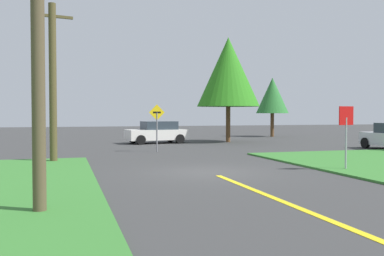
{
  "coord_description": "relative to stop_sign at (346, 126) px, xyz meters",
  "views": [
    {
      "loc": [
        -5.13,
        -15.12,
        2.16
      ],
      "look_at": [
        0.78,
        4.89,
        1.48
      ],
      "focal_mm": 40.31,
      "sensor_mm": 36.0,
      "label": 1
    }
  ],
  "objects": [
    {
      "name": "ground_plane",
      "position": [
        -5.13,
        1.1,
        -1.71
      ],
      "size": [
        120.0,
        120.0,
        0.0
      ],
      "primitive_type": "plane",
      "color": "#383838"
    },
    {
      "name": "lane_stripe_center",
      "position": [
        -5.13,
        -6.9,
        -1.71
      ],
      "size": [
        0.2,
        14.0,
        0.01
      ],
      "primitive_type": "cube",
      "color": "yellow",
      "rests_on": "ground"
    },
    {
      "name": "stop_sign",
      "position": [
        0.0,
        0.0,
        0.0
      ],
      "size": [
        0.71,
        0.16,
        2.45
      ],
      "rotation": [
        0.0,
        0.0,
        3.31
      ],
      "color": "#9EA0A8",
      "rests_on": "ground"
    },
    {
      "name": "car_approaching_junction",
      "position": [
        -3.75,
        17.09,
        -0.91
      ],
      "size": [
        4.58,
        2.6,
        1.62
      ],
      "rotation": [
        0.0,
        0.0,
        3.27
      ],
      "color": "white",
      "rests_on": "ground"
    },
    {
      "name": "utility_pole_near",
      "position": [
        -10.79,
        -4.24,
        2.64
      ],
      "size": [
        1.8,
        0.3,
        8.46
      ],
      "color": "brown",
      "rests_on": "ground"
    },
    {
      "name": "utility_pole_mid",
      "position": [
        -10.75,
        6.05,
        1.9
      ],
      "size": [
        1.79,
        0.48,
        7.04
      ],
      "color": "#4E4426",
      "rests_on": "ground"
    },
    {
      "name": "direction_sign",
      "position": [
        -5.25,
        9.95,
        -0.03
      ],
      "size": [
        0.91,
        0.08,
        2.7
      ],
      "color": "slate",
      "rests_on": "ground"
    },
    {
      "name": "oak_tree_left",
      "position": [
        8.66,
        23.06,
        2.18
      ],
      "size": [
        3.07,
        3.07,
        5.61
      ],
      "color": "brown",
      "rests_on": "ground"
    },
    {
      "name": "pine_tree_center",
      "position": [
        1.75,
        16.84,
        3.65
      ],
      "size": [
        4.8,
        4.8,
        8.02
      ],
      "color": "brown",
      "rests_on": "ground"
    }
  ]
}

